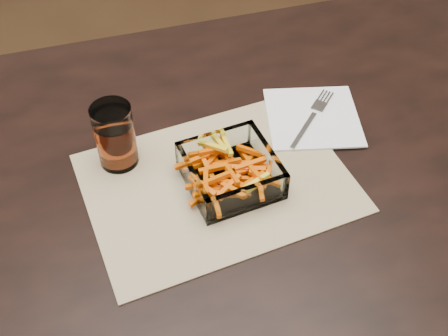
{
  "coord_description": "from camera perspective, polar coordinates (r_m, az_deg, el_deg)",
  "views": [
    {
      "loc": [
        -0.25,
        -0.67,
        1.49
      ],
      "look_at": [
        -0.06,
        -0.05,
        0.78
      ],
      "focal_mm": 45.0,
      "sensor_mm": 36.0,
      "label": 1
    }
  ],
  "objects": [
    {
      "name": "dining_table",
      "position": [
        1.09,
        2.42,
        -1.88
      ],
      "size": [
        1.6,
        0.9,
        0.75
      ],
      "color": "black",
      "rests_on": "ground"
    },
    {
      "name": "fork",
      "position": [
        1.11,
        8.98,
        5.2
      ],
      "size": [
        0.14,
        0.14,
        0.0
      ],
      "rotation": [
        0.0,
        0.0,
        -0.79
      ],
      "color": "silver",
      "rests_on": "napkin"
    },
    {
      "name": "placemat",
      "position": [
        0.98,
        -0.65,
        -1.49
      ],
      "size": [
        0.48,
        0.38,
        0.0
      ],
      "primitive_type": "cube",
      "rotation": [
        0.0,
        0.0,
        0.11
      ],
      "color": "#9D8C67",
      "rests_on": "dining_table"
    },
    {
      "name": "napkin",
      "position": [
        1.11,
        9.01,
        5.13
      ],
      "size": [
        0.21,
        0.21,
        0.0
      ],
      "primitive_type": "cube",
      "rotation": [
        0.0,
        0.0,
        -0.23
      ],
      "color": "white",
      "rests_on": "placemat"
    },
    {
      "name": "glass_bowl",
      "position": [
        0.96,
        0.68,
        -0.44
      ],
      "size": [
        0.16,
        0.16,
        0.06
      ],
      "rotation": [
        0.0,
        0.0,
        0.11
      ],
      "color": "white",
      "rests_on": "placemat"
    },
    {
      "name": "tumbler",
      "position": [
        0.99,
        -10.98,
        3.06
      ],
      "size": [
        0.07,
        0.07,
        0.12
      ],
      "color": "white",
      "rests_on": "placemat"
    }
  ]
}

